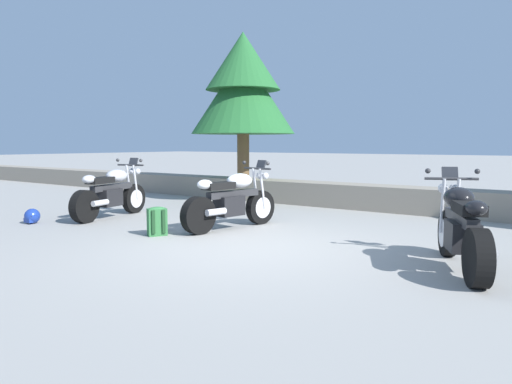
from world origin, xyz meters
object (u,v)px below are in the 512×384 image
motorcycle_black_far_right (461,229)px  pine_tree_far_left (243,86)px  rider_helmet (32,216)px  rider_backpack (157,221)px  motorcycle_white_centre (232,201)px  motorcycle_silver_near_left (111,193)px

motorcycle_black_far_right → pine_tree_far_left: 7.96m
rider_helmet → pine_tree_far_left: bearing=80.2°
motorcycle_black_far_right → rider_backpack: size_ratio=4.11×
motorcycle_black_far_right → pine_tree_far_left: bearing=146.8°
motorcycle_white_centre → rider_helmet: motorcycle_white_centre is taller
rider_backpack → pine_tree_far_left: pine_tree_far_left is taller
motorcycle_silver_near_left → pine_tree_far_left: 4.68m
rider_backpack → motorcycle_white_centre: bearing=63.6°
motorcycle_black_far_right → rider_backpack: bearing=-172.2°
motorcycle_black_far_right → rider_helmet: size_ratio=6.89×
pine_tree_far_left → rider_backpack: bearing=-68.9°
motorcycle_white_centre → rider_backpack: motorcycle_white_centre is taller
rider_backpack → rider_helmet: 2.81m
motorcycle_white_centre → rider_backpack: size_ratio=4.38×
motorcycle_silver_near_left → rider_helmet: size_ratio=7.33×
rider_backpack → pine_tree_far_left: 5.78m
pine_tree_far_left → motorcycle_white_centre: bearing=-55.5°
motorcycle_silver_near_left → rider_backpack: bearing=-20.3°
rider_backpack → rider_helmet: bearing=-168.8°
motorcycle_black_far_right → rider_helmet: 7.35m
motorcycle_silver_near_left → pine_tree_far_left: (0.33, 3.96, 2.48)m
motorcycle_silver_near_left → pine_tree_far_left: bearing=85.3°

